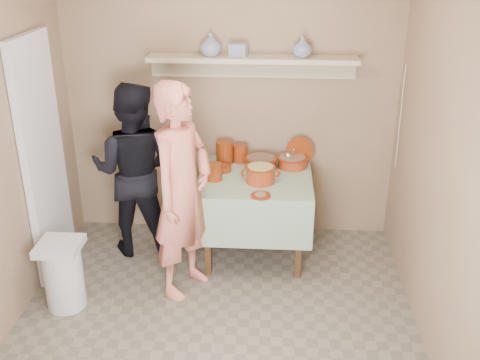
# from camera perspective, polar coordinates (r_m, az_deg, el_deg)

# --- Properties ---
(ground) EXTENTS (3.50, 3.50, 0.00)m
(ground) POSITION_cam_1_polar(r_m,az_deg,el_deg) (4.17, -2.83, -16.26)
(ground) COLOR #6E6656
(ground) RESTS_ON ground
(tile_panel) EXTENTS (0.06, 0.70, 2.00)m
(tile_panel) POSITION_cam_1_polar(r_m,az_deg,el_deg) (4.82, -19.32, 1.99)
(tile_panel) COLOR silver
(tile_panel) RESTS_ON ground
(plate_stack_a) EXTENTS (0.15, 0.15, 0.20)m
(plate_stack_a) POSITION_cam_1_polar(r_m,az_deg,el_deg) (5.09, -1.58, 2.83)
(plate_stack_a) COLOR #662108
(plate_stack_a) RESTS_ON serving_table
(plate_stack_b) EXTENTS (0.13, 0.13, 0.16)m
(plate_stack_b) POSITION_cam_1_polar(r_m,az_deg,el_deg) (5.12, 0.03, 2.72)
(plate_stack_b) COLOR #662108
(plate_stack_b) RESTS_ON serving_table
(bowl_stack) EXTENTS (0.14, 0.14, 0.14)m
(bowl_stack) POSITION_cam_1_polar(r_m,az_deg,el_deg) (4.75, -2.67, 0.84)
(bowl_stack) COLOR #662108
(bowl_stack) RESTS_ON serving_table
(empty_bowl) EXTENTS (0.17, 0.17, 0.05)m
(empty_bowl) POSITION_cam_1_polar(r_m,az_deg,el_deg) (4.94, -1.83, 1.20)
(empty_bowl) COLOR #662108
(empty_bowl) RESTS_ON serving_table
(propped_lid) EXTENTS (0.28, 0.16, 0.26)m
(propped_lid) POSITION_cam_1_polar(r_m,az_deg,el_deg) (5.08, 6.07, 2.91)
(propped_lid) COLOR #662108
(propped_lid) RESTS_ON serving_table
(vase_right) EXTENTS (0.21, 0.21, 0.18)m
(vase_right) POSITION_cam_1_polar(r_m,az_deg,el_deg) (4.87, 6.34, 13.31)
(vase_right) COLOR navy
(vase_right) RESTS_ON wall_shelf
(vase_left) EXTENTS (0.26, 0.26, 0.19)m
(vase_left) POSITION_cam_1_polar(r_m,az_deg,el_deg) (4.90, -3.00, 13.58)
(vase_left) COLOR navy
(vase_left) RESTS_ON wall_shelf
(ceramic_box) EXTENTS (0.17, 0.13, 0.11)m
(ceramic_box) POSITION_cam_1_polar(r_m,az_deg,el_deg) (4.90, -0.16, 13.10)
(ceramic_box) COLOR navy
(ceramic_box) RESTS_ON wall_shelf
(person_cook) EXTENTS (0.65, 0.75, 1.73)m
(person_cook) POSITION_cam_1_polar(r_m,az_deg,el_deg) (4.32, -5.87, -1.19)
(person_cook) COLOR #D26E5B
(person_cook) RESTS_ON ground
(person_helper) EXTENTS (0.78, 0.62, 1.56)m
(person_helper) POSITION_cam_1_polar(r_m,az_deg,el_deg) (4.99, -10.73, 0.98)
(person_helper) COLOR black
(person_helper) RESTS_ON ground
(room_shell) EXTENTS (3.04, 3.54, 2.62)m
(room_shell) POSITION_cam_1_polar(r_m,az_deg,el_deg) (3.37, -3.37, 5.23)
(room_shell) COLOR #927659
(room_shell) RESTS_ON ground
(serving_table) EXTENTS (0.97, 0.97, 0.76)m
(serving_table) POSITION_cam_1_polar(r_m,az_deg,el_deg) (4.90, 1.56, -0.84)
(serving_table) COLOR #4C2D16
(serving_table) RESTS_ON ground
(cazuela_meat_a) EXTENTS (0.30, 0.30, 0.10)m
(cazuela_meat_a) POSITION_cam_1_polar(r_m,az_deg,el_deg) (5.00, 2.12, 1.91)
(cazuela_meat_a) COLOR maroon
(cazuela_meat_a) RESTS_ON serving_table
(cazuela_meat_b) EXTENTS (0.28, 0.28, 0.10)m
(cazuela_meat_b) POSITION_cam_1_polar(r_m,az_deg,el_deg) (5.03, 5.33, 1.95)
(cazuela_meat_b) COLOR maroon
(cazuela_meat_b) RESTS_ON serving_table
(ladle) EXTENTS (0.08, 0.26, 0.19)m
(ladle) POSITION_cam_1_polar(r_m,az_deg,el_deg) (5.00, 4.94, 2.47)
(ladle) COLOR silver
(ladle) RESTS_ON cazuela_meat_b
(cazuela_rice) EXTENTS (0.33, 0.25, 0.14)m
(cazuela_rice) POSITION_cam_1_polar(r_m,az_deg,el_deg) (4.69, 2.08, 0.74)
(cazuela_rice) COLOR maroon
(cazuela_rice) RESTS_ON serving_table
(front_plate) EXTENTS (0.16, 0.16, 0.03)m
(front_plate) POSITION_cam_1_polar(r_m,az_deg,el_deg) (4.46, 2.11, -1.57)
(front_plate) COLOR #662108
(front_plate) RESTS_ON serving_table
(wall_shelf) EXTENTS (1.80, 0.25, 0.21)m
(wall_shelf) POSITION_cam_1_polar(r_m,az_deg,el_deg) (4.93, 1.27, 11.98)
(wall_shelf) COLOR #BBAF8B
(wall_shelf) RESTS_ON room_shell
(trash_bin) EXTENTS (0.32, 0.32, 0.56)m
(trash_bin) POSITION_cam_1_polar(r_m,az_deg,el_deg) (4.57, -17.50, -9.10)
(trash_bin) COLOR silver
(trash_bin) RESTS_ON ground
(electrical_cord) EXTENTS (0.01, 0.05, 0.90)m
(electrical_cord) POSITION_cam_1_polar(r_m,az_deg,el_deg) (4.98, 15.98, 6.15)
(electrical_cord) COLOR silver
(electrical_cord) RESTS_ON wall_shelf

